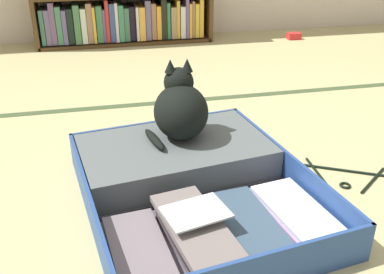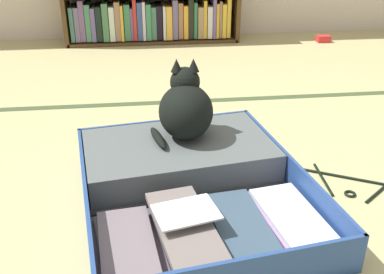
{
  "view_description": "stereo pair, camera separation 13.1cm",
  "coord_description": "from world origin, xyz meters",
  "px_view_note": "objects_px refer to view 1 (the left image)",
  "views": [
    {
      "loc": [
        -0.43,
        -1.2,
        0.88
      ],
      "look_at": [
        -0.14,
        0.1,
        0.22
      ],
      "focal_mm": 41.62,
      "sensor_mm": 36.0,
      "label": 1
    },
    {
      "loc": [
        -0.3,
        -1.23,
        0.88
      ],
      "look_at": [
        -0.14,
        0.1,
        0.22
      ],
      "focal_mm": 41.62,
      "sensor_mm": 36.0,
      "label": 2
    }
  ],
  "objects_px": {
    "open_suitcase": "(188,179)",
    "small_red_pouch": "(294,36)",
    "black_cat": "(180,109)",
    "clothes_hanger": "(345,175)"
  },
  "relations": [
    {
      "from": "open_suitcase",
      "to": "small_red_pouch",
      "type": "relative_size",
      "value": 9.69
    },
    {
      "from": "open_suitcase",
      "to": "small_red_pouch",
      "type": "bearing_deg",
      "value": 56.89
    },
    {
      "from": "black_cat",
      "to": "clothes_hanger",
      "type": "bearing_deg",
      "value": -20.89
    },
    {
      "from": "black_cat",
      "to": "clothes_hanger",
      "type": "xyz_separation_m",
      "value": [
        0.59,
        -0.22,
        -0.23
      ]
    },
    {
      "from": "open_suitcase",
      "to": "black_cat",
      "type": "distance_m",
      "value": 0.27
    },
    {
      "from": "open_suitcase",
      "to": "clothes_hanger",
      "type": "xyz_separation_m",
      "value": [
        0.6,
        -0.03,
        -0.05
      ]
    },
    {
      "from": "black_cat",
      "to": "small_red_pouch",
      "type": "bearing_deg",
      "value": 54.38
    },
    {
      "from": "small_red_pouch",
      "to": "open_suitcase",
      "type": "bearing_deg",
      "value": -123.11
    },
    {
      "from": "open_suitcase",
      "to": "black_cat",
      "type": "height_order",
      "value": "black_cat"
    },
    {
      "from": "black_cat",
      "to": "small_red_pouch",
      "type": "xyz_separation_m",
      "value": [
        1.26,
        1.77,
        -0.21
      ]
    }
  ]
}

